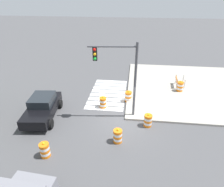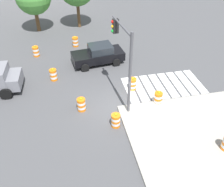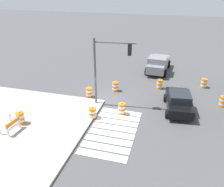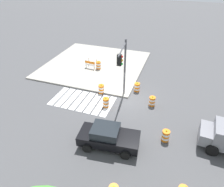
# 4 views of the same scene
# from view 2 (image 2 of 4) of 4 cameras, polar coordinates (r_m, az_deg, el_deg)

# --- Properties ---
(ground_plane) EXTENTS (120.00, 120.00, 0.00)m
(ground_plane) POSITION_cam_2_polar(r_m,az_deg,el_deg) (17.14, 1.18, -3.24)
(ground_plane) COLOR #474749
(crosswalk_stripes) EXTENTS (5.85, 3.20, 0.02)m
(crosswalk_stripes) POSITION_cam_2_polar(r_m,az_deg,el_deg) (19.57, 11.45, 1.81)
(crosswalk_stripes) COLOR silver
(crosswalk_stripes) RESTS_ON ground
(sports_car) EXTENTS (4.47, 2.49, 1.63)m
(sports_car) POSITION_cam_2_polar(r_m,az_deg,el_deg) (21.65, -3.07, 8.76)
(sports_car) COLOR black
(sports_car) RESTS_ON ground
(traffic_barrel_near_corner) EXTENTS (0.56, 0.56, 1.02)m
(traffic_barrel_near_corner) POSITION_cam_2_polar(r_m,az_deg,el_deg) (18.63, 4.62, 2.16)
(traffic_barrel_near_corner) COLOR orange
(traffic_barrel_near_corner) RESTS_ON ground
(traffic_barrel_crosswalk_end) EXTENTS (0.56, 0.56, 1.02)m
(traffic_barrel_crosswalk_end) POSITION_cam_2_polar(r_m,az_deg,el_deg) (20.10, -13.04, 4.13)
(traffic_barrel_crosswalk_end) COLOR orange
(traffic_barrel_crosswalk_end) RESTS_ON ground
(traffic_barrel_median_near) EXTENTS (0.56, 0.56, 1.02)m
(traffic_barrel_median_near) POSITION_cam_2_polar(r_m,az_deg,el_deg) (23.85, -16.74, 9.05)
(traffic_barrel_median_near) COLOR orange
(traffic_barrel_median_near) RESTS_ON ground
(traffic_barrel_median_far) EXTENTS (0.56, 0.56, 1.02)m
(traffic_barrel_median_far) POSITION_cam_2_polar(r_m,az_deg,el_deg) (17.50, 10.32, -1.04)
(traffic_barrel_median_far) COLOR orange
(traffic_barrel_median_far) RESTS_ON ground
(traffic_barrel_far_curb) EXTENTS (0.56, 0.56, 1.02)m
(traffic_barrel_far_curb) POSITION_cam_2_polar(r_m,az_deg,el_deg) (16.82, -6.90, -2.47)
(traffic_barrel_far_curb) COLOR orange
(traffic_barrel_far_curb) RESTS_ON ground
(traffic_barrel_lane_center) EXTENTS (0.56, 0.56, 1.02)m
(traffic_barrel_lane_center) POSITION_cam_2_polar(r_m,az_deg,el_deg) (15.56, 0.85, -6.06)
(traffic_barrel_lane_center) COLOR orange
(traffic_barrel_lane_center) RESTS_ON ground
(traffic_barrel_opposite_curb) EXTENTS (0.56, 0.56, 1.02)m
(traffic_barrel_opposite_curb) POSITION_cam_2_polar(r_m,az_deg,el_deg) (24.84, -8.25, 11.44)
(traffic_barrel_opposite_curb) COLOR orange
(traffic_barrel_opposite_curb) RESTS_ON ground
(traffic_light_pole) EXTENTS (0.66, 3.28, 5.50)m
(traffic_light_pole) POSITION_cam_2_polar(r_m,az_deg,el_deg) (15.45, 2.62, 9.37)
(traffic_light_pole) COLOR #4C4C51
(traffic_light_pole) RESTS_ON sidewalk_corner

